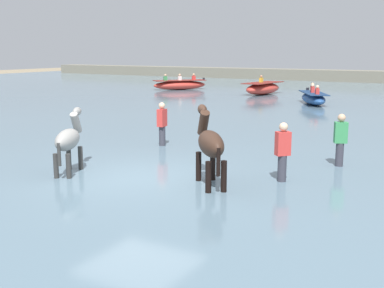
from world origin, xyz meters
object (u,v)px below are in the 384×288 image
horse_trailing_dark_bay (210,145)px  person_onlooker_left (282,156)px  boat_distant_east (180,85)px  boat_distant_west (313,98)px  person_onlooker_right (162,127)px  boat_far_inshore (263,88)px  person_wading_mid (340,143)px  horse_lead_grey (69,141)px

horse_trailing_dark_bay → person_onlooker_left: (1.27, 1.11, -0.31)m
boat_distant_east → person_onlooker_left: 26.07m
horse_trailing_dark_bay → boat_distant_west: (-2.79, 17.26, -0.57)m
horse_trailing_dark_bay → person_onlooker_right: 4.71m
boat_far_inshore → person_onlooker_right: size_ratio=2.39×
person_onlooker_right → horse_trailing_dark_bay: bearing=-43.3°
boat_distant_east → person_wading_mid: 24.88m
horse_lead_grey → person_onlooker_left: (4.73, 1.87, -0.19)m
boat_far_inshore → person_wading_mid: 20.51m
boat_far_inshore → person_onlooker_left: (8.74, -20.34, 0.19)m
horse_lead_grey → boat_far_inshore: bearing=100.2°
boat_distant_east → person_onlooker_right: 21.70m
horse_trailing_dark_bay → boat_distant_west: size_ratio=0.55×
horse_trailing_dark_bay → person_onlooker_left: horse_trailing_dark_bay is taller
horse_lead_grey → person_onlooker_right: size_ratio=1.10×
person_wading_mid → horse_lead_grey: bearing=-143.7°
horse_lead_grey → boat_far_inshore: size_ratio=0.46×
boat_distant_west → boat_far_inshore: bearing=138.2°
person_wading_mid → person_onlooker_left: bearing=-109.5°
horse_lead_grey → horse_trailing_dark_bay: size_ratio=0.91×
horse_trailing_dark_bay → boat_distant_east: size_ratio=0.50×
horse_trailing_dark_bay → boat_distant_east: horse_trailing_dark_bay is taller
boat_distant_west → boat_distant_east: 12.51m
boat_distant_west → person_wading_mid: person_wading_mid is taller
horse_lead_grey → boat_distant_west: bearing=87.9°
horse_lead_grey → horse_trailing_dark_bay: (3.46, 0.76, 0.11)m
horse_trailing_dark_bay → person_wading_mid: size_ratio=1.22×
boat_far_inshore → boat_distant_east: bearing=175.7°
boat_far_inshore → person_wading_mid: (9.50, -18.18, 0.19)m
horse_lead_grey → horse_trailing_dark_bay: horse_trailing_dark_bay is taller
horse_lead_grey → boat_distant_west: 18.04m
boat_distant_west → person_onlooker_right: 14.05m
boat_distant_west → person_wading_mid: 14.80m
boat_distant_west → person_onlooker_left: 16.65m
horse_trailing_dark_bay → horse_lead_grey: bearing=-167.6°
horse_trailing_dark_bay → person_onlooker_right: (-3.42, 3.23, -0.31)m
boat_far_inshore → boat_distant_east: 6.93m
boat_distant_west → horse_trailing_dark_bay: bearing=-80.8°
horse_trailing_dark_bay → person_wading_mid: bearing=58.1°
horse_lead_grey → person_wading_mid: (5.50, 4.03, -0.19)m
person_onlooker_left → person_wading_mid: 2.29m
boat_distant_east → person_onlooker_right: person_onlooker_right is taller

